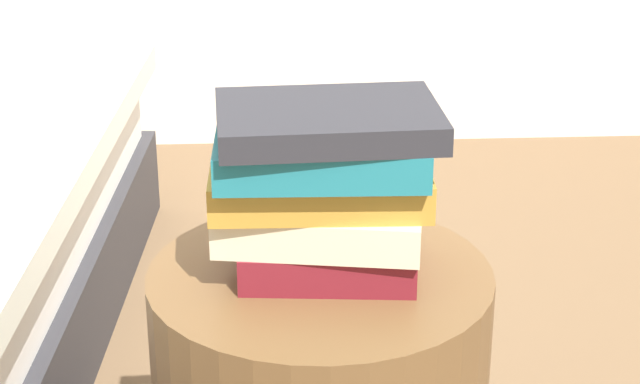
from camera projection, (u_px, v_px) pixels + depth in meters
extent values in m
cube|color=maroon|center=(329.00, 254.00, 1.47)|extent=(0.24, 0.18, 0.05)
cube|color=beige|center=(324.00, 223.00, 1.44)|extent=(0.28, 0.19, 0.05)
cube|color=#B7842D|center=(319.00, 182.00, 1.43)|extent=(0.28, 0.18, 0.05)
cube|color=#1E727F|center=(318.00, 154.00, 1.39)|extent=(0.27, 0.17, 0.05)
cube|color=#28282D|center=(328.00, 121.00, 1.38)|extent=(0.29, 0.20, 0.04)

